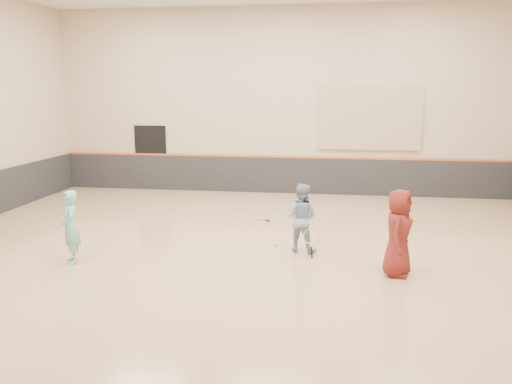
# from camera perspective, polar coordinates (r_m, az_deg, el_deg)

# --- Properties ---
(room) EXTENTS (15.04, 12.04, 6.22)m
(room) POSITION_cam_1_polar(r_m,az_deg,el_deg) (10.73, -0.03, -2.19)
(room) COLOR tan
(room) RESTS_ON ground
(wainscot_back) EXTENTS (14.90, 0.04, 1.20)m
(wainscot_back) POSITION_cam_1_polar(r_m,az_deg,el_deg) (16.59, 2.93, 1.92)
(wainscot_back) COLOR #232326
(wainscot_back) RESTS_ON floor
(accent_stripe) EXTENTS (14.90, 0.03, 0.06)m
(accent_stripe) POSITION_cam_1_polar(r_m,az_deg,el_deg) (16.49, 2.95, 4.04)
(accent_stripe) COLOR #D85914
(accent_stripe) RESTS_ON wall_back
(acoustic_panel) EXTENTS (3.20, 0.08, 2.00)m
(acoustic_panel) POSITION_cam_1_polar(r_m,az_deg,el_deg) (16.34, 12.91, 8.21)
(acoustic_panel) COLOR tan
(acoustic_panel) RESTS_ON wall_back
(doorway) EXTENTS (1.10, 0.05, 2.20)m
(doorway) POSITION_cam_1_polar(r_m,az_deg,el_deg) (17.51, -11.91, 3.85)
(doorway) COLOR black
(doorway) RESTS_ON floor
(girl) EXTENTS (0.58, 0.64, 1.46)m
(girl) POSITION_cam_1_polar(r_m,az_deg,el_deg) (10.45, -20.46, -3.79)
(girl) COLOR #70C3B5
(girl) RESTS_ON floor
(instructor) EXTENTS (0.84, 0.73, 1.46)m
(instructor) POSITION_cam_1_polar(r_m,az_deg,el_deg) (10.55, 5.17, -2.94)
(instructor) COLOR #7E96C3
(instructor) RESTS_ON floor
(young_man) EXTENTS (0.71, 0.90, 1.62)m
(young_man) POSITION_cam_1_polar(r_m,az_deg,el_deg) (9.49, 15.96, -4.50)
(young_man) COLOR maroon
(young_man) RESTS_ON floor
(held_racket) EXTENTS (0.36, 0.36, 0.70)m
(held_racket) POSITION_cam_1_polar(r_m,az_deg,el_deg) (10.39, 6.32, -5.09)
(held_racket) COLOR #C0E532
(held_racket) RESTS_ON instructor
(spare_racket) EXTENTS (0.73, 0.73, 0.10)m
(spare_racket) POSITION_cam_1_polar(r_m,az_deg,el_deg) (13.28, 0.83, -2.92)
(spare_racket) COLOR #9FC72B
(spare_racket) RESTS_ON floor
(ball_under_racket) EXTENTS (0.07, 0.07, 0.07)m
(ball_under_racket) POSITION_cam_1_polar(r_m,az_deg,el_deg) (11.03, 2.31, -6.02)
(ball_under_racket) COLOR gold
(ball_under_racket) RESTS_ON floor
(ball_in_hand) EXTENTS (0.07, 0.07, 0.07)m
(ball_in_hand) POSITION_cam_1_polar(r_m,az_deg,el_deg) (9.39, 17.62, -3.06)
(ball_in_hand) COLOR #D9EB36
(ball_in_hand) RESTS_ON young_man
(ball_beside_spare) EXTENTS (0.07, 0.07, 0.07)m
(ball_beside_spare) POSITION_cam_1_polar(r_m,az_deg,el_deg) (13.42, -1.93, -2.83)
(ball_beside_spare) COLOR #C6DB32
(ball_beside_spare) RESTS_ON floor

